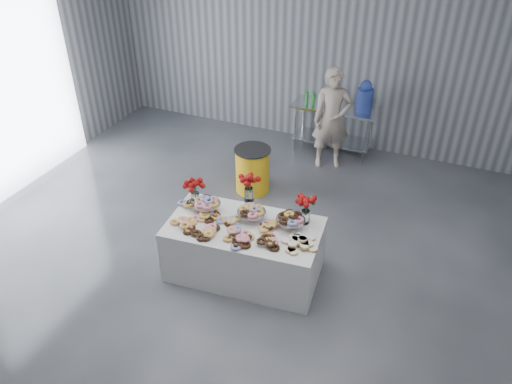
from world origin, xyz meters
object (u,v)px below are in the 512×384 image
water_jug (365,97)px  prep_table (334,121)px  display_table (244,250)px  trash_barrel (253,170)px  person (332,119)px

water_jug → prep_table: bearing=180.0°
display_table → trash_barrel: 1.98m
water_jug → trash_barrel: bearing=-126.8°
person → water_jug: bearing=26.1°
prep_table → trash_barrel: (-0.83, -1.77, -0.24)m
person → trash_barrel: 1.66m
person → trash_barrel: person is taller
person → trash_barrel: (-0.90, -1.29, -0.50)m
display_table → trash_barrel: (-0.69, 1.86, 0.00)m
display_table → water_jug: size_ratio=3.43×
prep_table → water_jug: water_jug is taller
display_table → person: size_ratio=1.08×
display_table → prep_table: prep_table is taller
prep_table → trash_barrel: prep_table is taller
trash_barrel → water_jug: bearing=53.2°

